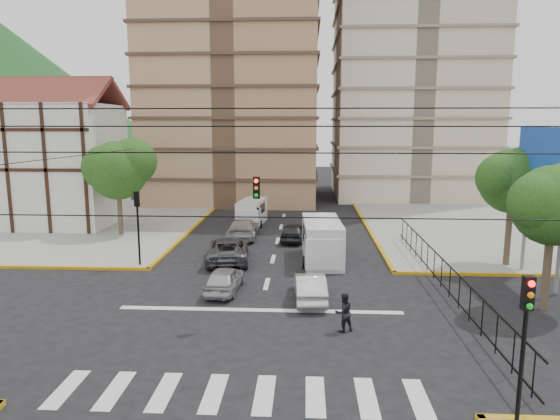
# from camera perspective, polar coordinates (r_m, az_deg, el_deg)

# --- Properties ---
(ground) EXTENTS (160.00, 160.00, 0.00)m
(ground) POSITION_cam_1_polar(r_m,az_deg,el_deg) (22.18, -2.58, -12.48)
(ground) COLOR black
(ground) RESTS_ON ground
(sidewalk_nw) EXTENTS (26.00, 26.00, 0.15)m
(sidewalk_nw) POSITION_cam_1_polar(r_m,az_deg,el_deg) (46.80, -25.15, -1.40)
(sidewalk_nw) COLOR gray
(sidewalk_nw) RESTS_ON ground
(sidewalk_ne) EXTENTS (26.00, 26.00, 0.15)m
(sidewalk_ne) POSITION_cam_1_polar(r_m,az_deg,el_deg) (45.00, 26.49, -1.92)
(sidewalk_ne) COLOR gray
(sidewalk_ne) RESTS_ON ground
(crosswalk_stripes) EXTENTS (12.00, 2.40, 0.01)m
(crosswalk_stripes) POSITION_cam_1_polar(r_m,az_deg,el_deg) (16.81, -4.70, -20.20)
(crosswalk_stripes) COLOR silver
(crosswalk_stripes) RESTS_ON ground
(stop_line) EXTENTS (13.00, 0.40, 0.01)m
(stop_line) POSITION_cam_1_polar(r_m,az_deg,el_deg) (23.29, -2.28, -11.35)
(stop_line) COLOR silver
(stop_line) RESTS_ON ground
(tudor_building) EXTENTS (10.80, 8.05, 12.23)m
(tudor_building) POSITION_cam_1_polar(r_m,az_deg,el_deg) (45.69, -24.51, 4.96)
(tudor_building) COLOR silver
(tudor_building) RESTS_ON ground
(park_fence) EXTENTS (0.10, 22.50, 1.66)m
(park_fence) POSITION_cam_1_polar(r_m,az_deg,el_deg) (27.20, 17.87, -8.69)
(park_fence) COLOR black
(park_fence) RESTS_ON ground
(billboard) EXTENTS (0.36, 6.20, 8.10)m
(billboard) POSITION_cam_1_polar(r_m,az_deg,el_deg) (29.28, 28.13, 3.93)
(billboard) COLOR slate
(billboard) RESTS_ON ground
(tree_park_a) EXTENTS (4.41, 3.60, 6.83)m
(tree_park_a) POSITION_cam_1_polar(r_m,az_deg,el_deg) (25.23, 28.91, 0.84)
(tree_park_a) COLOR #473828
(tree_park_a) RESTS_ON ground
(tree_park_c) EXTENTS (4.65, 3.80, 7.25)m
(tree_park_c) POSITION_cam_1_polar(r_m,az_deg,el_deg) (31.95, 25.18, 3.35)
(tree_park_c) COLOR #473828
(tree_park_c) RESTS_ON ground
(tree_tudor) EXTENTS (5.39, 4.40, 7.43)m
(tree_tudor) POSITION_cam_1_polar(r_m,az_deg,el_deg) (39.15, -17.92, 4.65)
(tree_tudor) COLOR #473828
(tree_tudor) RESTS_ON ground
(traffic_light_se) EXTENTS (0.28, 0.22, 4.40)m
(traffic_light_se) POSITION_cam_1_polar(r_m,az_deg,el_deg) (14.84, 26.18, -12.13)
(traffic_light_se) COLOR black
(traffic_light_se) RESTS_ON ground
(traffic_light_nw) EXTENTS (0.28, 0.22, 4.40)m
(traffic_light_nw) POSITION_cam_1_polar(r_m,az_deg,el_deg) (30.36, -15.96, -0.63)
(traffic_light_nw) COLOR black
(traffic_light_nw) RESTS_ON ground
(traffic_light_hanging) EXTENTS (18.00, 9.12, 0.92)m
(traffic_light_hanging) POSITION_cam_1_polar(r_m,az_deg,el_deg) (18.67, -3.32, 2.08)
(traffic_light_hanging) COLOR black
(traffic_light_hanging) RESTS_ON ground
(van_right_lane) EXTENTS (2.51, 5.76, 2.55)m
(van_right_lane) POSITION_cam_1_polar(r_m,az_deg,el_deg) (30.75, 4.83, -3.71)
(van_right_lane) COLOR silver
(van_right_lane) RESTS_ON ground
(van_left_lane) EXTENTS (2.31, 4.76, 2.06)m
(van_left_lane) POSITION_cam_1_polar(r_m,az_deg,el_deg) (42.15, -3.26, -0.34)
(van_left_lane) COLOR silver
(van_left_lane) RESTS_ON ground
(car_silver_front_left) EXTENTS (1.77, 3.89, 1.29)m
(car_silver_front_left) POSITION_cam_1_polar(r_m,az_deg,el_deg) (25.67, -6.35, -7.86)
(car_silver_front_left) COLOR #B0AFB4
(car_silver_front_left) RESTS_ON ground
(car_white_front_right) EXTENTS (1.64, 4.10, 1.33)m
(car_white_front_right) POSITION_cam_1_polar(r_m,az_deg,el_deg) (24.33, 3.45, -8.77)
(car_white_front_right) COLOR silver
(car_white_front_right) RESTS_ON ground
(car_grey_mid_left) EXTENTS (3.07, 5.60, 1.49)m
(car_grey_mid_left) POSITION_cam_1_polar(r_m,az_deg,el_deg) (31.14, -5.95, -4.50)
(car_grey_mid_left) COLOR #525459
(car_grey_mid_left) RESTS_ON ground
(car_silver_rear_left) EXTENTS (2.17, 5.18, 1.50)m
(car_silver_rear_left) POSITION_cam_1_polar(r_m,az_deg,el_deg) (37.27, -4.23, -2.09)
(car_silver_rear_left) COLOR #A7A6AB
(car_silver_rear_left) RESTS_ON ground
(car_darkgrey_mid_right) EXTENTS (2.00, 4.12, 1.36)m
(car_darkgrey_mid_right) POSITION_cam_1_polar(r_m,az_deg,el_deg) (36.30, 1.58, -2.50)
(car_darkgrey_mid_right) COLOR #252528
(car_darkgrey_mid_right) RESTS_ON ground
(car_white_rear_right) EXTENTS (1.61, 4.10, 1.33)m
(car_white_rear_right) POSITION_cam_1_polar(r_m,az_deg,el_deg) (40.73, 4.77, -1.20)
(car_white_rear_right) COLOR silver
(car_white_rear_right) RESTS_ON ground
(pedestrian_crosswalk) EXTENTS (0.97, 0.89, 1.62)m
(pedestrian_crosswalk) POSITION_cam_1_polar(r_m,az_deg,el_deg) (20.96, 7.29, -11.53)
(pedestrian_crosswalk) COLOR black
(pedestrian_crosswalk) RESTS_ON ground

